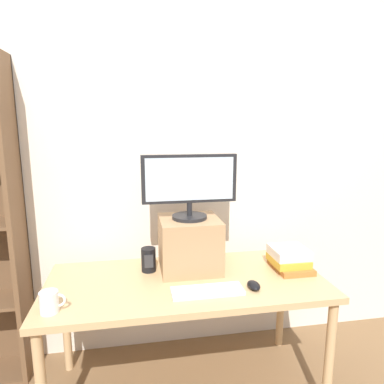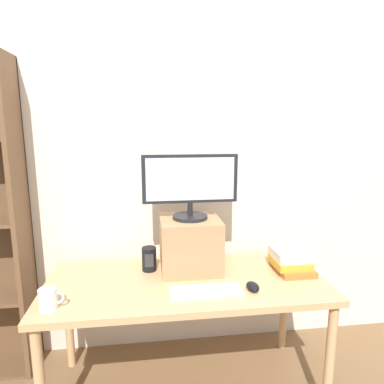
{
  "view_description": "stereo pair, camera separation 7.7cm",
  "coord_description": "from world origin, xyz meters",
  "views": [
    {
      "loc": [
        -0.28,
        -1.78,
        1.57
      ],
      "look_at": [
        0.04,
        0.06,
        1.2
      ],
      "focal_mm": 32.0,
      "sensor_mm": 36.0,
      "label": 1
    },
    {
      "loc": [
        -0.21,
        -1.79,
        1.57
      ],
      "look_at": [
        0.04,
        0.06,
        1.2
      ],
      "focal_mm": 32.0,
      "sensor_mm": 36.0,
      "label": 2
    }
  ],
  "objects": [
    {
      "name": "computer_mouse",
      "position": [
        0.34,
        -0.17,
        0.73
      ],
      "size": [
        0.06,
        0.1,
        0.04
      ],
      "color": "black",
      "rests_on": "desk"
    },
    {
      "name": "back_wall",
      "position": [
        0.0,
        0.52,
        1.3
      ],
      "size": [
        7.0,
        0.08,
        2.6
      ],
      "color": "beige",
      "rests_on": "ground_plane"
    },
    {
      "name": "coffee_mug",
      "position": [
        -0.68,
        -0.23,
        0.76
      ],
      "size": [
        0.12,
        0.09,
        0.1
      ],
      "color": "white",
      "rests_on": "desk"
    },
    {
      "name": "book_stack",
      "position": [
        0.64,
        0.03,
        0.77
      ],
      "size": [
        0.22,
        0.25,
        0.13
      ],
      "color": "#AD662D",
      "rests_on": "desk"
    },
    {
      "name": "keyboard",
      "position": [
        0.08,
        -0.18,
        0.72
      ],
      "size": [
        0.37,
        0.12,
        0.02
      ],
      "color": "silver",
      "rests_on": "desk"
    },
    {
      "name": "desk",
      "position": [
        0.0,
        0.0,
        0.64
      ],
      "size": [
        1.56,
        0.71,
        0.71
      ],
      "color": "tan",
      "rests_on": "ground_plane"
    },
    {
      "name": "riser_box",
      "position": [
        0.04,
        0.14,
        0.87
      ],
      "size": [
        0.35,
        0.33,
        0.31
      ],
      "color": "#A87F56",
      "rests_on": "desk"
    },
    {
      "name": "desk_speaker",
      "position": [
        -0.2,
        0.15,
        0.78
      ],
      "size": [
        0.09,
        0.09,
        0.14
      ],
      "color": "black",
      "rests_on": "desk"
    },
    {
      "name": "computer_monitor",
      "position": [
        0.04,
        0.14,
        1.23
      ],
      "size": [
        0.55,
        0.21,
        0.38
      ],
      "color": "black",
      "rests_on": "riser_box"
    }
  ]
}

